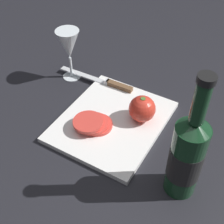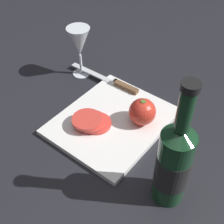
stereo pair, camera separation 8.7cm
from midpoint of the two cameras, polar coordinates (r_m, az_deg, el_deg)
ground_plane at (r=0.86m, az=1.65°, el=-5.21°), size 3.00×3.00×0.00m
cutting_board at (r=0.90m, az=2.78°, el=-1.85°), size 0.33×0.28×0.01m
wine_bottle at (r=0.69m, az=14.84°, el=-9.31°), size 0.08×0.08×0.33m
wine_glass at (r=1.02m, az=-3.55°, el=12.33°), size 0.08×0.08×0.17m
whole_tomato at (r=0.87m, az=8.44°, el=-0.09°), size 0.08×0.08×0.08m
knife at (r=1.01m, az=3.47°, el=5.14°), size 0.02×0.27×0.01m
tomato_slice_stack_near at (r=0.87m, az=-0.86°, el=-1.87°), size 0.10×0.10×0.03m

